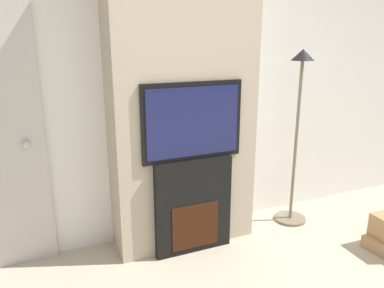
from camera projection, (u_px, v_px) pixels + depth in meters
wall_back at (173, 88)px, 3.28m from camera, size 6.00×0.06×2.70m
chimney_breast at (183, 92)px, 3.08m from camera, size 1.22×0.39×2.70m
fireplace at (192, 205)px, 3.17m from camera, size 0.67×0.15×0.82m
television at (192, 121)px, 2.97m from camera, size 0.85×0.07×0.63m
floor_lamp at (298, 123)px, 3.52m from camera, size 0.31×0.31×1.68m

